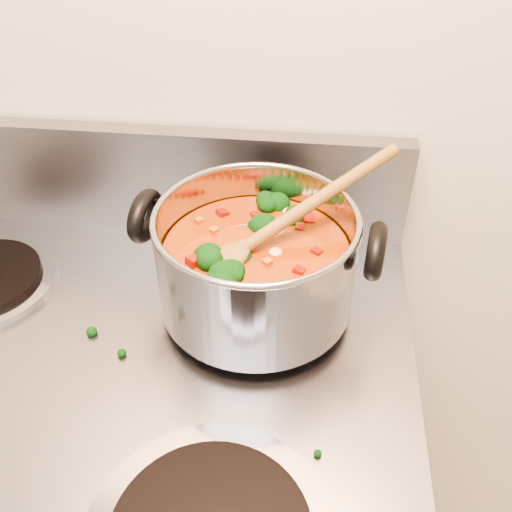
# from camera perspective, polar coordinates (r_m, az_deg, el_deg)

# --- Properties ---
(stockpot) EXTENTS (0.30, 0.24, 0.15)m
(stockpot) POSITION_cam_1_polar(r_m,az_deg,el_deg) (0.69, 0.03, -0.70)
(stockpot) COLOR #A7A7AF
(stockpot) RESTS_ON electric_range
(wooden_spoon) EXTENTS (0.25, 0.19, 0.11)m
(wooden_spoon) POSITION_cam_1_polar(r_m,az_deg,el_deg) (0.67, 1.31, 2.46)
(wooden_spoon) COLOR olive
(wooden_spoon) RESTS_ON stockpot
(cooktop_crumbs) EXTENTS (0.34, 0.16, 0.01)m
(cooktop_crumbs) POSITION_cam_1_polar(r_m,az_deg,el_deg) (0.70, 0.79, -8.59)
(cooktop_crumbs) COLOR black
(cooktop_crumbs) RESTS_ON electric_range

